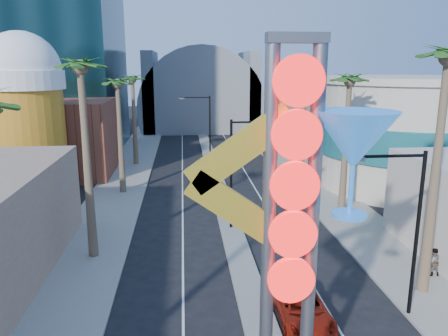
% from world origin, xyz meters
% --- Properties ---
extents(sidewalk_west, '(5.00, 100.00, 0.15)m').
position_xyz_m(sidewalk_west, '(-9.50, 35.00, 0.07)').
color(sidewalk_west, gray).
rests_on(sidewalk_west, ground).
extents(sidewalk_east, '(5.00, 100.00, 0.15)m').
position_xyz_m(sidewalk_east, '(9.50, 35.00, 0.07)').
color(sidewalk_east, gray).
rests_on(sidewalk_east, ground).
extents(median, '(1.60, 84.00, 0.15)m').
position_xyz_m(median, '(0.00, 38.00, 0.07)').
color(median, gray).
rests_on(median, ground).
extents(brick_filler_west, '(10.00, 10.00, 8.00)m').
position_xyz_m(brick_filler_west, '(-16.00, 38.00, 4.00)').
color(brick_filler_west, brown).
rests_on(brick_filler_west, ground).
extents(filler_east, '(10.00, 20.00, 10.00)m').
position_xyz_m(filler_east, '(16.00, 48.00, 5.00)').
color(filler_east, '#977861').
rests_on(filler_east, ground).
extents(beer_mug, '(7.00, 7.00, 14.50)m').
position_xyz_m(beer_mug, '(-17.00, 30.00, 7.84)').
color(beer_mug, '#B66A18').
rests_on(beer_mug, ground).
extents(turquoise_building, '(16.60, 16.60, 10.60)m').
position_xyz_m(turquoise_building, '(18.00, 30.00, 5.25)').
color(turquoise_building, beige).
rests_on(turquoise_building, ground).
extents(canopy, '(22.00, 16.00, 22.00)m').
position_xyz_m(canopy, '(0.00, 72.00, 4.31)').
color(canopy, slate).
rests_on(canopy, ground).
extents(neon_sign, '(6.53, 2.60, 12.55)m').
position_xyz_m(neon_sign, '(0.82, 2.96, 7.31)').
color(neon_sign, gray).
rests_on(neon_sign, ground).
extents(streetlight_0, '(3.79, 0.25, 8.00)m').
position_xyz_m(streetlight_0, '(0.55, 20.00, 4.88)').
color(streetlight_0, black).
rests_on(streetlight_0, ground).
extents(streetlight_1, '(3.79, 0.25, 8.00)m').
position_xyz_m(streetlight_1, '(-0.55, 44.00, 4.88)').
color(streetlight_1, black).
rests_on(streetlight_1, ground).
extents(streetlight_2, '(3.45, 0.25, 8.00)m').
position_xyz_m(streetlight_2, '(6.72, 8.00, 4.83)').
color(streetlight_2, black).
rests_on(streetlight_2, ground).
extents(palm_1, '(2.40, 2.40, 12.70)m').
position_xyz_m(palm_1, '(-9.00, 16.00, 10.82)').
color(palm_1, brown).
rests_on(palm_1, ground).
extents(palm_2, '(2.40, 2.40, 11.20)m').
position_xyz_m(palm_2, '(-9.00, 30.00, 9.48)').
color(palm_2, brown).
rests_on(palm_2, ground).
extents(palm_3, '(2.40, 2.40, 11.20)m').
position_xyz_m(palm_3, '(-9.00, 42.00, 9.48)').
color(palm_3, brown).
rests_on(palm_3, ground).
extents(palm_5, '(2.40, 2.40, 13.20)m').
position_xyz_m(palm_5, '(9.00, 10.00, 11.27)').
color(palm_5, brown).
rests_on(palm_5, ground).
extents(palm_6, '(2.40, 2.40, 11.70)m').
position_xyz_m(palm_6, '(9.00, 22.00, 9.93)').
color(palm_6, brown).
rests_on(palm_6, ground).
extents(palm_7, '(2.40, 2.40, 12.70)m').
position_xyz_m(palm_7, '(9.00, 34.00, 10.82)').
color(palm_7, brown).
rests_on(palm_7, ground).
extents(red_pickup, '(2.25, 4.87, 1.35)m').
position_xyz_m(red_pickup, '(2.00, 8.05, 0.68)').
color(red_pickup, '#A01C0C').
rests_on(red_pickup, ground).
extents(pedestrian_b, '(0.81, 0.64, 1.61)m').
position_xyz_m(pedestrian_b, '(10.42, 11.54, 0.96)').
color(pedestrian_b, gray).
rests_on(pedestrian_b, sidewalk_east).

